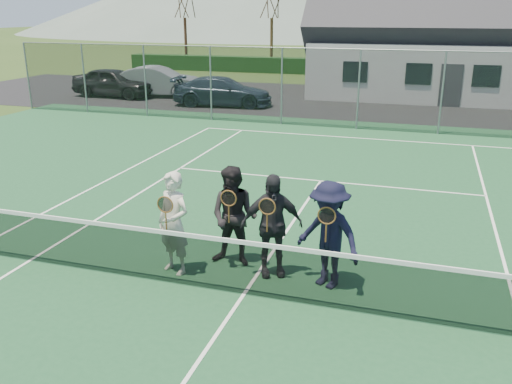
% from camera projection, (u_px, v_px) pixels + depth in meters
% --- Properties ---
extents(ground, '(220.00, 220.00, 0.00)m').
position_uv_depth(ground, '(374.00, 103.00, 26.77)').
color(ground, '#2B4217').
rests_on(ground, ground).
extents(court_surface, '(30.00, 30.00, 0.02)m').
position_uv_depth(court_surface, '(244.00, 295.00, 8.69)').
color(court_surface, '#1C4C2B').
rests_on(court_surface, ground).
extents(tarmac_carpark, '(40.00, 12.00, 0.01)m').
position_uv_depth(tarmac_carpark, '(295.00, 99.00, 27.91)').
color(tarmac_carpark, black).
rests_on(tarmac_carpark, ground).
extents(hedge_row, '(40.00, 1.20, 1.10)m').
position_uv_depth(hedge_row, '(392.00, 69.00, 37.45)').
color(hedge_row, black).
rests_on(hedge_row, ground).
extents(car_a, '(4.61, 2.12, 1.53)m').
position_uv_depth(car_a, '(114.00, 82.00, 28.54)').
color(car_a, black).
rests_on(car_a, ground).
extents(car_b, '(4.97, 2.39, 1.57)m').
position_uv_depth(car_b, '(158.00, 82.00, 28.66)').
color(car_b, gray).
rests_on(car_b, ground).
extents(car_c, '(4.92, 2.47, 1.37)m').
position_uv_depth(car_c, '(223.00, 91.00, 25.88)').
color(car_c, '#1B2737').
rests_on(car_c, ground).
extents(court_markings, '(11.03, 23.83, 0.01)m').
position_uv_depth(court_markings, '(244.00, 294.00, 8.68)').
color(court_markings, white).
rests_on(court_markings, court_surface).
extents(tennis_net, '(11.68, 0.08, 1.10)m').
position_uv_depth(tennis_net, '(244.00, 265.00, 8.52)').
color(tennis_net, slate).
rests_on(tennis_net, ground).
extents(perimeter_fence, '(30.07, 0.07, 3.02)m').
position_uv_depth(perimeter_fence, '(359.00, 90.00, 20.41)').
color(perimeter_fence, slate).
rests_on(perimeter_fence, ground).
extents(clubhouse, '(15.60, 8.20, 7.70)m').
position_uv_depth(clubhouse, '(466.00, 18.00, 27.98)').
color(clubhouse, silver).
rests_on(clubhouse, ground).
extents(player_a, '(0.76, 0.63, 1.80)m').
position_uv_depth(player_a, '(174.00, 223.00, 9.18)').
color(player_a, beige).
rests_on(player_a, court_surface).
extents(player_b, '(0.88, 0.69, 1.80)m').
position_uv_depth(player_b, '(234.00, 217.00, 9.48)').
color(player_b, black).
rests_on(player_b, court_surface).
extents(player_c, '(1.14, 0.84, 1.80)m').
position_uv_depth(player_c, '(272.00, 225.00, 9.09)').
color(player_c, black).
rests_on(player_c, court_surface).
extents(player_d, '(1.34, 1.10, 1.80)m').
position_uv_depth(player_d, '(329.00, 235.00, 8.70)').
color(player_d, black).
rests_on(player_d, court_surface).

